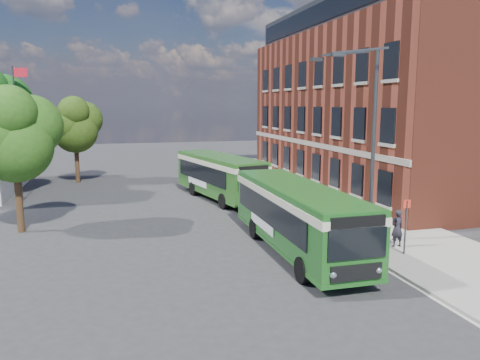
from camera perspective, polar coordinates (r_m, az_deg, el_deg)
name	(u,v)px	position (r m, az deg, el deg)	size (l,w,h in m)	color
ground	(252,240)	(22.97, 1.48, -7.31)	(120.00, 120.00, 0.00)	#2C2C2F
pavement	(316,199)	(32.64, 9.27, -2.31)	(6.00, 48.00, 0.15)	#98968B
kerb_line	(274,202)	(31.54, 4.20, -2.75)	(0.12, 48.00, 0.01)	beige
brick_office	(379,99)	(38.83, 16.62, 9.49)	(12.10, 26.00, 14.20)	maroon
flagpole	(18,128)	(34.67, -25.46, 5.70)	(0.95, 0.10, 9.00)	#333538
street_lamp	(366,143)	(22.18, 15.15, 4.39)	(2.96, 2.38, 9.00)	#333538
bus_stop_sign	(406,223)	(21.28, 19.55, -4.99)	(0.35, 0.08, 2.52)	#333538
bus_front	(297,212)	(20.83, 6.93, -3.90)	(2.65, 10.84, 3.02)	#1C581C
bus_rear	(220,173)	(32.40, -2.49, 0.87)	(4.59, 10.06, 3.02)	#275B1D
pedestrian_a	(397,228)	(22.35, 18.60, -5.59)	(0.63, 0.41, 1.72)	black
pedestrian_b	(369,225)	(22.77, 15.41, -5.30)	(0.79, 0.61, 1.62)	black
tree_left	(15,134)	(26.05, -25.74, 5.09)	(4.43, 4.21, 7.48)	#392514
tree_right	(76,124)	(41.24, -19.40, 6.42)	(4.27, 4.06, 7.20)	#392514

